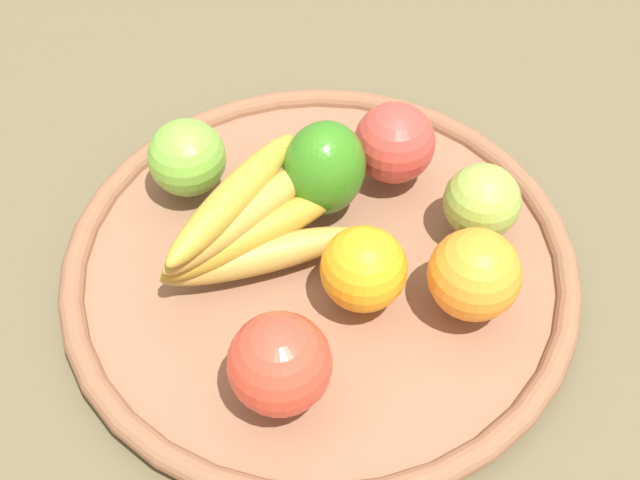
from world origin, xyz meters
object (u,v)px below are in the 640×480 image
Objects in this scene: banana_bunch at (248,225)px; apple_3 at (187,158)px; apple_1 at (280,364)px; bell_pepper at (324,168)px; orange_0 at (475,275)px; orange_1 at (364,269)px; apple_0 at (394,143)px; apple_2 at (482,202)px.

apple_3 is (-0.02, -0.10, -0.00)m from banana_bunch.
apple_3 is (-0.09, -0.21, -0.00)m from apple_1.
bell_pepper is 0.16m from orange_0.
bell_pepper is at bearing 123.97° from apple_3.
apple_1 is 0.20m from bell_pepper.
bell_pepper is at bearing -119.13° from orange_1.
apple_1 is 0.23m from apple_3.
bell_pepper is at bearing -14.49° from apple_0.
orange_0 is at bearing 105.30° from apple_3.
orange_0 is at bearing -98.72° from bell_pepper.
bell_pepper reaches higher than apple_3.
bell_pepper is 0.11m from orange_1.
banana_bunch is 2.63× the size of apple_2.
banana_bunch is 0.10m from apple_3.
apple_1 is at bearing 56.80° from banana_bunch.
banana_bunch is at bearing -123.20° from apple_1.
apple_1 is 0.11m from orange_1.
banana_bunch reaches higher than apple_3.
apple_0 reaches higher than apple_3.
bell_pepper reaches higher than orange_1.
apple_0 is at bearing -115.73° from orange_0.
orange_1 is 0.95× the size of apple_0.
apple_3 is at bearing -74.70° from orange_0.
banana_bunch is at bearing -61.84° from orange_0.
bell_pepper is 1.25× the size of orange_1.
banana_bunch is (-0.08, -0.12, -0.00)m from apple_1.
banana_bunch is 0.20m from apple_2.
orange_0 is (-0.06, 0.07, 0.00)m from orange_1.
apple_0 is at bearing 139.29° from apple_3.
apple_0 is (0.00, -0.10, 0.00)m from apple_2.
orange_0 is (-0.09, 0.17, 0.00)m from banana_bunch.
banana_bunch is 0.10m from orange_1.
orange_1 is at bearing 94.93° from apple_3.
apple_0 and orange_0 have the same top height.
orange_1 is 0.94× the size of orange_0.
apple_1 is 0.23m from apple_2.
apple_1 is 1.10× the size of orange_1.
banana_bunch is at bearing -8.33° from apple_0.
orange_0 is at bearing 118.16° from banana_bunch.
orange_1 is at bearing -128.92° from bell_pepper.
apple_2 is at bearing -147.32° from orange_0.
apple_1 is at bearing -1.66° from apple_2.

